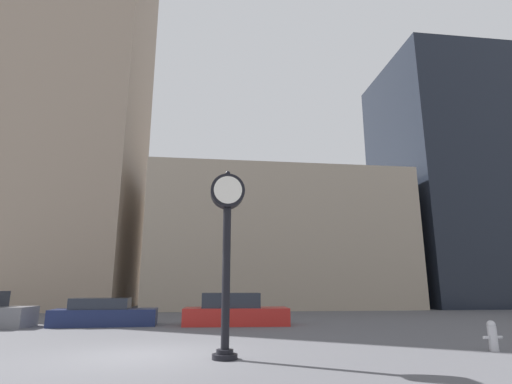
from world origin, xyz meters
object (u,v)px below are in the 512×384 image
Objects in this scene: street_clock at (227,231)px; car_red at (235,312)px; car_navy at (104,314)px; fire_hydrant_far at (492,335)px.

street_clock is 9.07m from car_red.
car_navy is 5.75m from car_red.
street_clock is 5.90× the size of fire_hydrant_far.
car_navy is 14.82m from fire_hydrant_far.
car_red reaches higher than fire_hydrant_far.
car_red is 6.09× the size of fire_hydrant_far.
fire_hydrant_far is at bearing -39.09° from car_navy.
street_clock is at bearing -92.46° from car_red.
street_clock is at bearing -177.21° from fire_hydrant_far.
fire_hydrant_far is at bearing 2.79° from street_clock.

